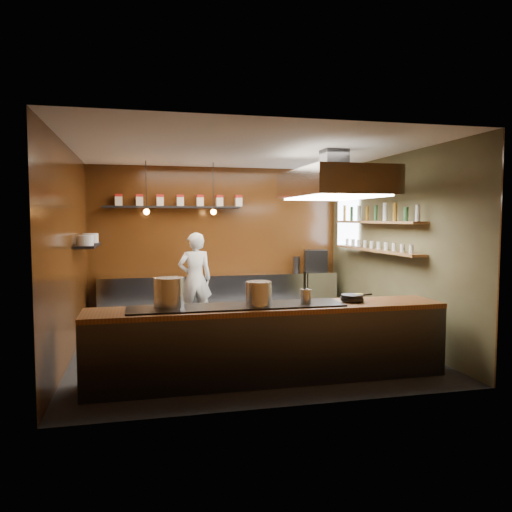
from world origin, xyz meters
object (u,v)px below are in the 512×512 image
object	(u,v)px
chef	(195,279)
stockpot_large	(169,292)
stockpot_small	(259,294)
espresso_machine	(316,261)
extractor_hood	(334,183)

from	to	relation	value
chef	stockpot_large	bearing A→B (deg)	74.00
stockpot_large	stockpot_small	xyz separation A→B (m)	(1.05, -0.17, -0.03)
stockpot_small	espresso_machine	bearing A→B (deg)	61.01
chef	stockpot_small	bearing A→B (deg)	91.72
stockpot_small	chef	bearing A→B (deg)	96.34
stockpot_small	chef	world-z (taller)	chef
stockpot_small	stockpot_large	bearing A→B (deg)	170.59
extractor_hood	espresso_machine	xyz separation A→B (m)	(0.65, 2.52, -1.38)
espresso_machine	chef	size ratio (longest dim) A/B	0.26
extractor_hood	chef	bearing A→B (deg)	130.10
espresso_machine	chef	xyz separation A→B (m)	(-2.49, -0.33, -0.26)
stockpot_large	espresso_machine	bearing A→B (deg)	48.99
stockpot_large	extractor_hood	bearing A→B (deg)	23.81
stockpot_large	chef	bearing A→B (deg)	78.61
stockpot_small	chef	size ratio (longest dim) A/B	0.18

